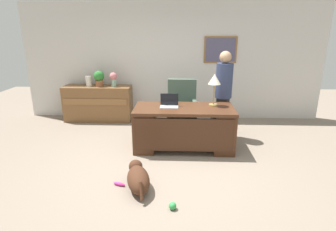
{
  "coord_description": "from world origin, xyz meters",
  "views": [
    {
      "loc": [
        0.18,
        -3.98,
        2.11
      ],
      "look_at": [
        -0.0,
        0.3,
        0.75
      ],
      "focal_mm": 29.47,
      "sensor_mm": 36.0,
      "label": 1
    }
  ],
  "objects": [
    {
      "name": "dog_lying",
      "position": [
        -0.37,
        -0.67,
        0.16
      ],
      "size": [
        0.45,
        0.77,
        0.3
      ],
      "color": "#472819",
      "rests_on": "ground_plane"
    },
    {
      "name": "back_wall",
      "position": [
        0.01,
        2.6,
        1.35
      ],
      "size": [
        7.0,
        0.16,
        2.7
      ],
      "color": "silver",
      "rests_on": "ground_plane"
    },
    {
      "name": "laptop",
      "position": [
        0.0,
        0.76,
        0.83
      ],
      "size": [
        0.32,
        0.22,
        0.22
      ],
      "color": "#B2B5BA",
      "rests_on": "desk"
    },
    {
      "name": "dog_toy_bone",
      "position": [
        -0.65,
        -0.62,
        0.03
      ],
      "size": [
        0.19,
        0.1,
        0.05
      ],
      "primitive_type": "ellipsoid",
      "rotation": [
        0.0,
        0.0,
        2.82
      ],
      "color": "#D8338C",
      "rests_on": "ground_plane"
    },
    {
      "name": "vase_with_flowers",
      "position": [
        -1.34,
        2.25,
        1.01
      ],
      "size": [
        0.17,
        0.17,
        0.32
      ],
      "color": "#88B6A2",
      "rests_on": "credenza"
    },
    {
      "name": "person_standing",
      "position": [
        1.03,
        1.3,
        0.88
      ],
      "size": [
        0.32,
        0.32,
        1.71
      ],
      "color": "#262323",
      "rests_on": "ground_plane"
    },
    {
      "name": "armchair",
      "position": [
        0.23,
        1.61,
        0.49
      ],
      "size": [
        0.6,
        0.59,
        1.09
      ],
      "color": "#475B4C",
      "rests_on": "ground_plane"
    },
    {
      "name": "ground_plane",
      "position": [
        0.0,
        0.0,
        0.0
      ],
      "size": [
        12.0,
        12.0,
        0.0
      ],
      "primitive_type": "plane",
      "color": "gray"
    },
    {
      "name": "credenza",
      "position": [
        -1.74,
        2.25,
        0.41
      ],
      "size": [
        1.57,
        0.5,
        0.82
      ],
      "color": "brown",
      "rests_on": "ground_plane"
    },
    {
      "name": "potted_plant",
      "position": [
        -1.67,
        2.25,
        1.02
      ],
      "size": [
        0.24,
        0.24,
        0.36
      ],
      "color": "brown",
      "rests_on": "credenza"
    },
    {
      "name": "dog_toy_ball",
      "position": [
        0.11,
        -1.12,
        0.05
      ],
      "size": [
        0.09,
        0.09,
        0.09
      ],
      "primitive_type": "sphere",
      "color": "green",
      "rests_on": "ground_plane"
    },
    {
      "name": "desk",
      "position": [
        0.27,
        0.68,
        0.42
      ],
      "size": [
        1.76,
        0.81,
        0.77
      ],
      "color": "#4C2B19",
      "rests_on": "ground_plane"
    },
    {
      "name": "vase_empty",
      "position": [
        -1.92,
        2.25,
        0.94
      ],
      "size": [
        0.14,
        0.14,
        0.24
      ],
      "primitive_type": "cylinder",
      "color": "silver",
      "rests_on": "credenza"
    },
    {
      "name": "desk_lamp",
      "position": [
        0.79,
        0.86,
        1.22
      ],
      "size": [
        0.22,
        0.22,
        0.57
      ],
      "color": "#9E8447",
      "rests_on": "desk"
    }
  ]
}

